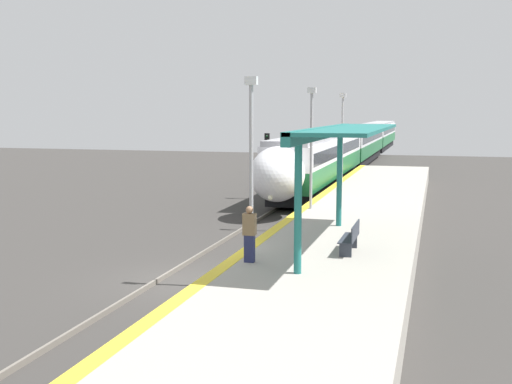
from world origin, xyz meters
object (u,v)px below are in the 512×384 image
Objects in this scene: railway_signal at (267,159)px; platform_bench at (351,237)px; lamppost_mid at (311,140)px; lamppost_far at (342,133)px; person_waiting at (250,233)px; lamppost_near at (251,154)px; train at (358,143)px.

platform_bench is at bearing -67.67° from railway_signal.
lamppost_mid is 1.00× the size of lamppost_far.
railway_signal is at bearing 175.19° from lamppost_far.
lamppost_far is at bearing 99.18° from platform_bench.
person_waiting is 2.40m from lamppost_near.
lamppost_far reaches higher than railway_signal.
person_waiting is 0.40× the size of railway_signal.
lamppost_near is at bearing -87.16° from train.
lamppost_near and lamppost_far have the same top height.
train reaches higher than person_waiting.
railway_signal is at bearing -94.99° from train.
lamppost_mid is (-0.23, 10.28, 2.18)m from person_waiting.
platform_bench is 19.42m from railway_signal.
railway_signal reaches higher than platform_bench.
train is at bearing 93.07° from person_waiting.
person_waiting is 20.53m from railway_signal.
lamppost_mid is (0.00, 9.30, 0.00)m from lamppost_near.
person_waiting is at bearing -76.64° from lamppost_near.
train is 17.55× the size of railway_signal.
platform_bench is at bearing -80.82° from lamppost_far.
train reaches higher than platform_bench.
platform_bench is at bearing 37.66° from person_waiting.
lamppost_mid is at bearing -86.42° from train.
train is at bearing 92.84° from lamppost_near.
person_waiting is 0.31× the size of lamppost_near.
train is 44.47m from platform_bench.
train is at bearing 93.58° from lamppost_mid.
platform_bench is 0.33× the size of lamppost_near.
platform_bench is 9.09m from lamppost_mid.
lamppost_near is at bearing -90.00° from lamppost_mid.
lamppost_near is at bearing -90.00° from lamppost_far.
lamppost_near reaches higher than train.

